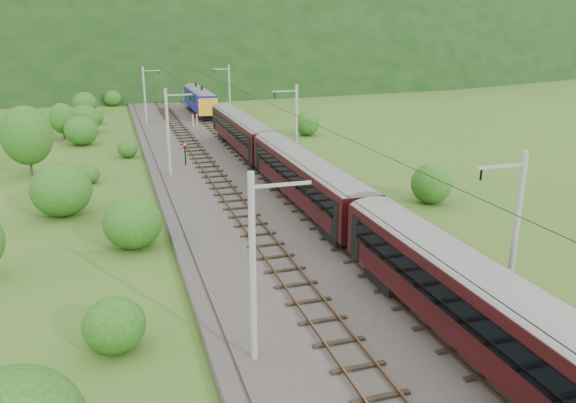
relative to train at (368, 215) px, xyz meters
name	(u,v)px	position (x,y,z in m)	size (l,w,h in m)	color
ground	(388,341)	(-2.40, -7.52, -3.32)	(600.00, 600.00, 0.00)	#3B571B
railbed	(313,256)	(-2.40, 2.48, -3.17)	(14.00, 220.00, 0.30)	#38332D
track_left	(275,257)	(-4.80, 2.48, -2.95)	(2.40, 220.00, 0.27)	brown
track_right	(349,248)	(0.00, 2.48, -2.95)	(2.40, 220.00, 0.27)	brown
catenary_left	(169,131)	(-8.52, 24.48, 1.18)	(2.54, 192.28, 8.00)	gray
catenary_right	(296,124)	(3.72, 24.48, 1.18)	(2.54, 192.28, 8.00)	gray
overhead_wires	(314,144)	(-2.40, 2.48, 3.78)	(4.83, 198.00, 0.03)	black
mountain_main	(131,59)	(-2.40, 252.48, -3.32)	(504.00, 360.00, 244.00)	black
train	(368,215)	(0.00, 0.00, 0.00)	(2.78, 133.41, 4.82)	black
hazard_post_near	(193,120)	(-2.62, 51.12, -2.17)	(0.18, 0.18, 1.70)	red
hazard_post_far	(197,120)	(-1.91, 52.02, -2.24)	(0.17, 0.17, 1.57)	red
signal	(185,152)	(-6.69, 28.24, -1.73)	(0.24, 0.24, 2.19)	black
vegetation_left	(69,195)	(-16.72, 12.98, -0.99)	(12.59, 145.18, 6.73)	#164813
vegetation_right	(446,197)	(10.09, 7.54, -1.98)	(6.33, 94.15, 2.93)	#164813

